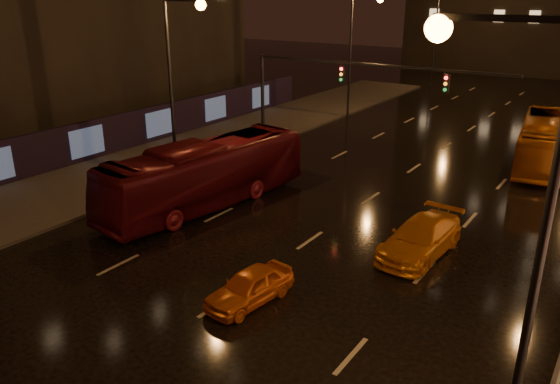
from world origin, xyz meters
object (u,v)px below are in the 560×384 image
object	(u,v)px
bus_red	(206,174)
taxi_near	(250,287)
taxi_far	(420,238)
bus_curb	(543,141)

from	to	relation	value
bus_red	taxi_near	world-z (taller)	bus_red
bus_red	taxi_near	xyz separation A→B (m)	(7.11, -5.96, -1.01)
bus_red	taxi_far	world-z (taller)	bus_red
bus_curb	taxi_far	size ratio (longest dim) A/B	2.12
taxi_near	taxi_far	xyz separation A→B (m)	(3.47, 6.65, 0.13)
bus_red	taxi_far	bearing A→B (deg)	10.99
bus_curb	taxi_far	distance (m)	15.76
bus_red	bus_curb	size ratio (longest dim) A/B	1.10
taxi_near	taxi_far	world-z (taller)	taxi_far
bus_curb	taxi_near	world-z (taller)	bus_curb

